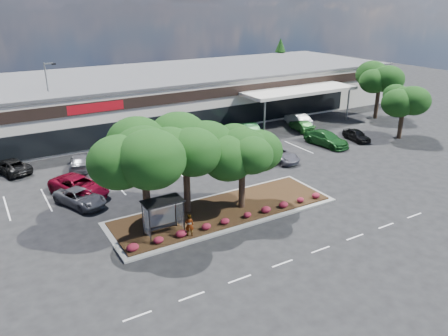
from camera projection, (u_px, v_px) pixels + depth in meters
ground at (275, 227)px, 31.87m from camera, size 160.00×160.00×0.00m
retail_store at (122, 99)px, 57.93m from camera, size 80.40×25.20×6.25m
landscape_island at (223, 211)px, 34.08m from camera, size 18.00×6.00×0.26m
lane_markings at (205, 180)px, 40.16m from camera, size 33.12×20.06×0.01m
shrub_row at (238, 217)px, 32.26m from camera, size 17.00×0.80×0.50m
bus_shelter at (162, 207)px, 29.83m from camera, size 2.75×1.55×2.59m
island_tree_west at (145, 175)px, 30.15m from camera, size 7.20×7.20×7.89m
island_tree_mid at (186, 167)px, 32.48m from camera, size 6.60×6.60×7.32m
island_tree_east at (242, 168)px, 33.33m from camera, size 5.80×5.80×6.50m
tree_east_near at (403, 112)px, 51.09m from camera, size 5.60×5.60×6.51m
tree_east_far at (378, 91)px, 59.68m from camera, size 6.40×6.40×7.62m
conifer_north_east at (280, 62)px, 81.70m from camera, size 3.96×3.96×9.00m
person_waiting at (189, 225)px, 29.95m from camera, size 0.71×0.59×1.65m
light_pole at (52, 110)px, 48.17m from camera, size 1.43×0.56×9.29m
car_0 at (79, 186)px, 36.84m from camera, size 4.74×6.34×1.60m
car_1 at (80, 197)px, 35.12m from camera, size 3.96×5.27×1.33m
car_2 at (138, 166)px, 41.28m from camera, size 1.96×4.67×1.58m
car_3 at (146, 164)px, 42.18m from camera, size 3.36×5.51×1.43m
car_5 at (279, 154)px, 44.81m from camera, size 2.73×5.10×1.36m
car_6 at (256, 155)px, 44.53m from camera, size 3.05×4.52×1.41m
car_7 at (326, 139)px, 49.43m from camera, size 2.91×5.82×1.62m
car_8 at (357, 135)px, 51.18m from camera, size 2.21×4.15×1.34m
car_9 at (11, 166)px, 41.68m from camera, size 3.69×5.35×1.36m
car_10 at (81, 162)px, 42.73m from camera, size 3.41×5.19×1.40m
car_11 at (130, 154)px, 44.94m from camera, size 2.86×5.11×1.35m
car_12 at (192, 142)px, 48.68m from camera, size 3.01×4.34×1.35m
car_13 at (201, 135)px, 50.71m from camera, size 3.30×6.08×1.67m
car_14 at (204, 132)px, 52.33m from camera, size 3.86×5.27×1.42m
car_15 at (249, 129)px, 52.84m from camera, size 3.08×5.27×1.64m
car_16 at (301, 126)px, 54.82m from camera, size 2.35×4.42×1.38m
car_17 at (298, 119)px, 57.25m from camera, size 2.70×5.15×1.61m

